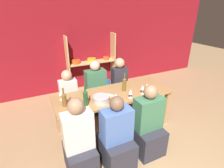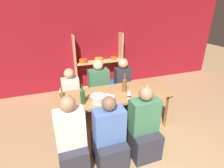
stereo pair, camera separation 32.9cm
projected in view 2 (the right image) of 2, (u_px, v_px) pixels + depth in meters
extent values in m
cube|color=maroon|center=(87.00, 42.00, 4.90)|extent=(8.80, 0.06, 2.70)
cube|color=tan|center=(75.00, 65.00, 4.82)|extent=(0.04, 0.30, 1.59)
cube|color=tan|center=(121.00, 60.00, 5.24)|extent=(0.04, 0.30, 1.59)
cube|color=tan|center=(100.00, 87.00, 5.35)|extent=(1.35, 0.30, 0.04)
cylinder|color=#235BAD|center=(113.00, 82.00, 5.45)|extent=(0.23, 0.23, 0.14)
sphere|color=black|center=(113.00, 80.00, 5.42)|extent=(0.02, 0.02, 0.02)
cube|color=tan|center=(99.00, 62.00, 5.02)|extent=(1.35, 0.30, 0.04)
cylinder|color=#E0561E|center=(83.00, 61.00, 4.86)|extent=(0.23, 0.23, 0.10)
sphere|color=black|center=(83.00, 59.00, 4.83)|extent=(0.02, 0.02, 0.02)
cylinder|color=gold|center=(99.00, 59.00, 5.00)|extent=(0.24, 0.24, 0.09)
sphere|color=black|center=(99.00, 57.00, 4.97)|extent=(0.02, 0.02, 0.02)
cylinder|color=#E0561E|center=(114.00, 58.00, 5.13)|extent=(0.16, 0.16, 0.10)
sphere|color=black|center=(114.00, 56.00, 5.11)|extent=(0.02, 0.02, 0.02)
cube|color=#AD7F4C|center=(114.00, 94.00, 3.27)|extent=(2.21, 0.81, 0.04)
cube|color=#AD7F4C|center=(61.00, 134.00, 2.84)|extent=(0.08, 0.08, 0.74)
cube|color=#AD7F4C|center=(168.00, 111.00, 3.47)|extent=(0.08, 0.08, 0.74)
cube|color=#AD7F4C|center=(58.00, 113.00, 3.39)|extent=(0.08, 0.08, 0.74)
cube|color=#AD7F4C|center=(151.00, 96.00, 4.02)|extent=(0.08, 0.08, 0.74)
cylinder|color=#B7BABC|center=(99.00, 99.00, 2.97)|extent=(0.27, 0.27, 0.10)
torus|color=#B7BABC|center=(98.00, 96.00, 2.95)|extent=(0.28, 0.28, 0.01)
cylinder|color=#1E4C23|center=(83.00, 97.00, 2.87)|extent=(0.08, 0.08, 0.23)
cone|color=#1E4C23|center=(82.00, 90.00, 2.82)|extent=(0.08, 0.08, 0.03)
cylinder|color=#1E4C23|center=(82.00, 87.00, 2.79)|extent=(0.03, 0.03, 0.08)
cylinder|color=brown|center=(62.00, 98.00, 2.89)|extent=(0.07, 0.07, 0.20)
cone|color=brown|center=(62.00, 92.00, 2.84)|extent=(0.07, 0.07, 0.03)
cylinder|color=brown|center=(61.00, 88.00, 2.81)|extent=(0.03, 0.03, 0.09)
cylinder|color=brown|center=(124.00, 86.00, 3.29)|extent=(0.08, 0.08, 0.24)
cone|color=brown|center=(125.00, 79.00, 3.24)|extent=(0.08, 0.08, 0.03)
cylinder|color=brown|center=(125.00, 76.00, 3.21)|extent=(0.03, 0.03, 0.09)
cylinder|color=white|center=(61.00, 97.00, 3.13)|extent=(0.07, 0.07, 0.00)
cylinder|color=white|center=(61.00, 95.00, 3.11)|extent=(0.01, 0.01, 0.09)
cone|color=white|center=(60.00, 90.00, 3.08)|extent=(0.07, 0.07, 0.09)
cylinder|color=white|center=(142.00, 95.00, 3.19)|extent=(0.06, 0.06, 0.00)
cylinder|color=white|center=(142.00, 93.00, 3.17)|extent=(0.01, 0.01, 0.09)
cone|color=white|center=(142.00, 89.00, 3.14)|extent=(0.07, 0.07, 0.08)
cylinder|color=beige|center=(142.00, 90.00, 3.15)|extent=(0.04, 0.04, 0.03)
cylinder|color=white|center=(113.00, 101.00, 3.00)|extent=(0.07, 0.07, 0.00)
cylinder|color=white|center=(113.00, 99.00, 2.99)|extent=(0.01, 0.01, 0.06)
cone|color=white|center=(113.00, 96.00, 2.96)|extent=(0.06, 0.06, 0.07)
cylinder|color=beige|center=(113.00, 97.00, 2.96)|extent=(0.03, 0.03, 0.03)
cylinder|color=white|center=(83.00, 100.00, 3.02)|extent=(0.07, 0.07, 0.00)
cylinder|color=white|center=(83.00, 98.00, 3.00)|extent=(0.01, 0.01, 0.08)
cone|color=white|center=(83.00, 94.00, 2.96)|extent=(0.06, 0.06, 0.10)
cylinder|color=white|center=(147.00, 93.00, 3.27)|extent=(0.07, 0.07, 0.00)
cylinder|color=white|center=(147.00, 91.00, 3.25)|extent=(0.01, 0.01, 0.07)
cone|color=white|center=(147.00, 87.00, 3.22)|extent=(0.07, 0.07, 0.10)
cylinder|color=maroon|center=(147.00, 89.00, 3.23)|extent=(0.04, 0.04, 0.04)
cylinder|color=white|center=(129.00, 99.00, 3.07)|extent=(0.07, 0.07, 0.00)
cylinder|color=white|center=(129.00, 97.00, 3.06)|extent=(0.01, 0.01, 0.08)
cone|color=white|center=(129.00, 92.00, 3.02)|extent=(0.08, 0.08, 0.10)
cylinder|color=beige|center=(129.00, 94.00, 3.03)|extent=(0.04, 0.04, 0.04)
cube|color=silver|center=(109.00, 95.00, 3.19)|extent=(0.14, 0.16, 0.01)
cube|color=#2D2D38|center=(142.00, 141.00, 2.89)|extent=(0.45, 0.56, 0.45)
cube|color=#3D7551|center=(144.00, 115.00, 2.69)|extent=(0.45, 0.25, 0.54)
sphere|color=#9E7556|center=(146.00, 94.00, 2.54)|extent=(0.21, 0.21, 0.21)
cube|color=#2D2D38|center=(73.00, 108.00, 3.86)|extent=(0.35, 0.44, 0.42)
cube|color=silver|center=(71.00, 89.00, 3.68)|extent=(0.35, 0.19, 0.50)
sphere|color=tan|center=(69.00, 74.00, 3.53)|extent=(0.21, 0.21, 0.21)
cube|color=#2D2D38|center=(73.00, 155.00, 2.62)|extent=(0.41, 0.51, 0.43)
cube|color=silver|center=(70.00, 128.00, 2.42)|extent=(0.41, 0.22, 0.57)
sphere|color=#9E7556|center=(67.00, 104.00, 2.26)|extent=(0.22, 0.22, 0.22)
cube|color=#2D2D38|center=(99.00, 100.00, 4.16)|extent=(0.45, 0.57, 0.43)
cube|color=#3D7551|center=(99.00, 81.00, 3.95)|extent=(0.45, 0.25, 0.56)
sphere|color=beige|center=(98.00, 65.00, 3.80)|extent=(0.22, 0.22, 0.22)
cube|color=#2D2D38|center=(109.00, 151.00, 2.69)|extent=(0.44, 0.55, 0.45)
cube|color=#4C70B7|center=(109.00, 125.00, 2.50)|extent=(0.44, 0.24, 0.51)
sphere|color=brown|center=(109.00, 104.00, 2.35)|extent=(0.20, 0.20, 0.20)
cube|color=#2D2D38|center=(122.00, 100.00, 4.20)|extent=(0.35, 0.44, 0.43)
cube|color=#2D2D38|center=(123.00, 80.00, 3.99)|extent=(0.35, 0.19, 0.59)
sphere|color=tan|center=(123.00, 63.00, 3.83)|extent=(0.22, 0.22, 0.22)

